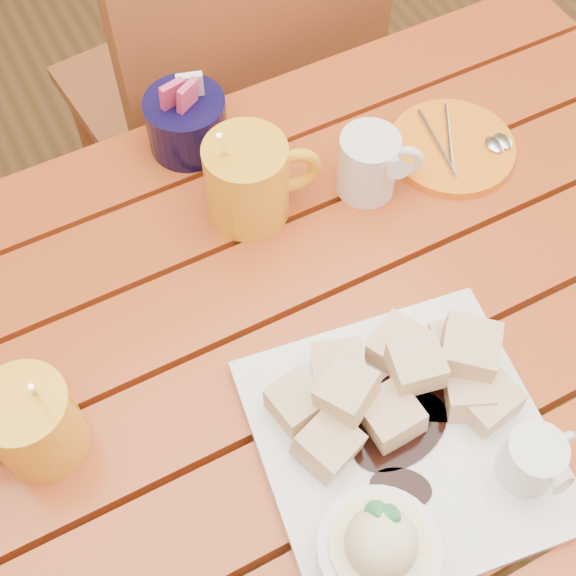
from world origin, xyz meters
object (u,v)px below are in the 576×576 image
table (304,397)px  orange_saucer (453,147)px  dessert_plate (404,453)px  coffee_mug_left (30,423)px  chair_far (231,100)px  coffee_mug_right (250,179)px

table → orange_saucer: size_ratio=7.46×
dessert_plate → coffee_mug_left: coffee_mug_left is taller
chair_far → coffee_mug_right: bearing=64.4°
table → coffee_mug_left: (-0.28, 0.04, 0.16)m
table → dessert_plate: dessert_plate is taller
orange_saucer → coffee_mug_left: bearing=-167.0°
table → coffee_mug_right: 0.27m
dessert_plate → coffee_mug_right: size_ratio=1.96×
table → coffee_mug_right: (0.04, 0.21, 0.16)m
dessert_plate → coffee_mug_left: size_ratio=2.16×
dessert_plate → orange_saucer: bearing=49.2°
coffee_mug_right → chair_far: size_ratio=0.17×
table → coffee_mug_right: coffee_mug_right is taller
coffee_mug_right → orange_saucer: size_ratio=1.02×
table → coffee_mug_left: bearing=172.6°
table → coffee_mug_right: size_ratio=7.34×
table → dessert_plate: size_ratio=3.75×
coffee_mug_right → chair_far: (0.14, 0.39, -0.28)m
coffee_mug_left → coffee_mug_right: bearing=42.2°
coffee_mug_left → coffee_mug_right: 0.36m
table → chair_far: (0.18, 0.60, -0.12)m
dessert_plate → orange_saucer: 0.43m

